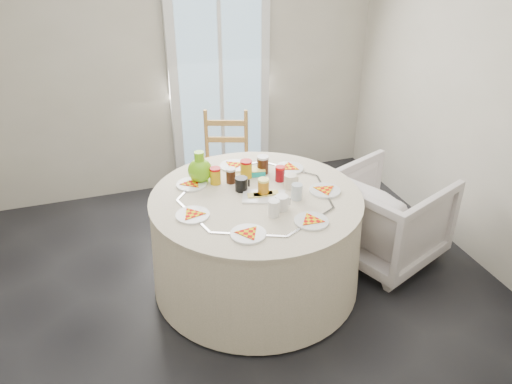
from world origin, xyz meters
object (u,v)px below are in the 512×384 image
object	(u,v)px
green_pitcher	(200,169)
table	(256,242)
wooden_chair	(226,167)
armchair	(386,215)

from	to	relation	value
green_pitcher	table	bearing A→B (deg)	-49.68
wooden_chair	armchair	size ratio (longest dim) A/B	1.17
table	green_pitcher	world-z (taller)	green_pitcher
wooden_chair	green_pitcher	size ratio (longest dim) A/B	4.15
wooden_chair	green_pitcher	bearing A→B (deg)	-98.03
armchair	green_pitcher	distance (m)	1.55
green_pitcher	armchair	bearing A→B (deg)	-16.37
armchair	green_pitcher	world-z (taller)	green_pitcher
table	wooden_chair	bearing A→B (deg)	86.16
wooden_chair	green_pitcher	distance (m)	0.95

